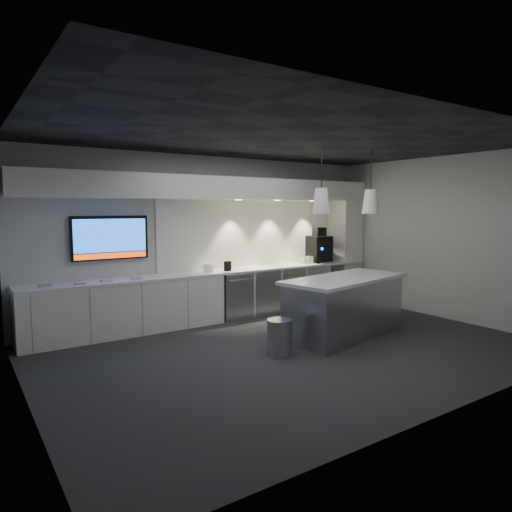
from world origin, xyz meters
TOP-DOWN VIEW (x-y plane):
  - floor at (0.00, 0.00)m, footprint 7.00×7.00m
  - ceiling at (0.00, 0.00)m, footprint 7.00×7.00m
  - wall_back at (0.00, 2.50)m, footprint 7.00×0.00m
  - wall_front at (0.00, -2.50)m, footprint 7.00×0.00m
  - wall_left at (-3.50, 0.00)m, footprint 0.00×7.00m
  - wall_right at (3.50, 0.00)m, footprint 0.00×7.00m
  - back_counter at (0.00, 2.17)m, footprint 6.80×0.65m
  - left_base_cabinets at (-1.75, 2.17)m, footprint 3.30×0.63m
  - fridge_unit_a at (0.25, 2.17)m, footprint 0.60×0.61m
  - fridge_unit_b at (0.88, 2.17)m, footprint 0.60×0.61m
  - fridge_unit_c at (1.51, 2.17)m, footprint 0.60×0.61m
  - fridge_unit_d at (2.14, 2.17)m, footprint 0.60×0.61m
  - backsplash at (1.20, 2.48)m, footprint 4.60×0.03m
  - soffit at (0.00, 2.20)m, footprint 6.90×0.60m
  - column at (3.20, 2.20)m, footprint 0.55×0.55m
  - wall_tv at (-1.90, 2.45)m, footprint 1.25×0.07m
  - island at (1.11, 0.10)m, footprint 2.38×1.37m
  - bin at (-0.33, -0.08)m, footprint 0.43×0.43m
  - coffee_machine at (2.43, 2.20)m, footprint 0.47×0.63m
  - sign_black at (0.11, 2.08)m, footprint 0.14×0.05m
  - sign_white at (-0.27, 2.11)m, footprint 0.18×0.03m
  - cup_cluster at (2.05, 2.15)m, footprint 0.27×0.17m
  - tray_a at (-2.96, 2.17)m, footprint 0.18×0.18m
  - tray_b at (-2.49, 2.08)m, footprint 0.18×0.18m
  - tray_c at (-2.07, 2.15)m, footprint 0.17×0.17m
  - tray_d at (-1.61, 2.09)m, footprint 0.17×0.17m
  - pendant_left at (0.58, 0.10)m, footprint 0.27×0.27m
  - pendant_right at (1.65, 0.10)m, footprint 0.27×0.27m

SIDE VIEW (x-z plane):
  - floor at x=0.00m, z-range 0.00..0.00m
  - bin at x=-0.33m, z-range 0.00..0.50m
  - fridge_unit_a at x=0.25m, z-range 0.00..0.85m
  - fridge_unit_b at x=0.88m, z-range 0.00..0.85m
  - fridge_unit_c at x=1.51m, z-range 0.00..0.85m
  - fridge_unit_d at x=2.14m, z-range 0.00..0.85m
  - left_base_cabinets at x=-1.75m, z-range 0.00..0.86m
  - island at x=1.11m, z-range 0.00..0.96m
  - back_counter at x=0.00m, z-range 0.86..0.90m
  - tray_a at x=-2.96m, z-range 0.90..0.92m
  - tray_b at x=-2.49m, z-range 0.90..0.92m
  - tray_c at x=-2.07m, z-range 0.90..0.92m
  - tray_d at x=-1.61m, z-range 0.90..0.92m
  - sign_white at x=-0.27m, z-range 0.90..1.04m
  - cup_cluster at x=2.05m, z-range 0.90..1.05m
  - sign_black at x=0.11m, z-range 0.90..1.08m
  - coffee_machine at x=2.43m, z-range 0.83..1.57m
  - column at x=3.20m, z-range 0.00..2.60m
  - wall_back at x=0.00m, z-range -2.00..5.00m
  - wall_front at x=0.00m, z-range -2.00..5.00m
  - wall_left at x=-3.50m, z-range -2.00..5.00m
  - wall_right at x=3.50m, z-range -2.00..5.00m
  - backsplash at x=1.20m, z-range 0.90..2.20m
  - wall_tv at x=-1.90m, z-range 1.20..1.92m
  - pendant_left at x=0.58m, z-range 1.61..2.70m
  - pendant_right at x=1.65m, z-range 1.61..2.70m
  - soffit at x=0.00m, z-range 2.20..2.60m
  - ceiling at x=0.00m, z-range 3.00..3.00m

